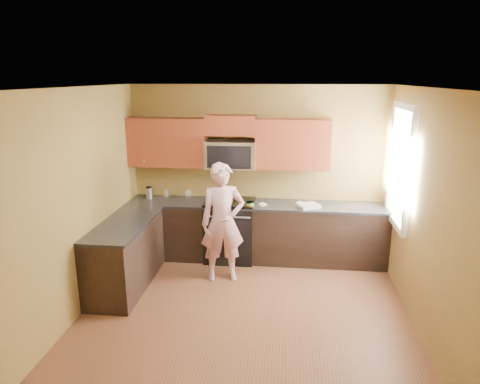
# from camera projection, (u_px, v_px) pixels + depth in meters

# --- Properties ---
(floor) EXTENTS (4.00, 4.00, 0.00)m
(floor) POSITION_uv_depth(u_px,v_px,m) (245.00, 315.00, 5.26)
(floor) COLOR brown
(floor) RESTS_ON ground
(ceiling) EXTENTS (4.00, 4.00, 0.00)m
(ceiling) POSITION_uv_depth(u_px,v_px,m) (245.00, 88.00, 4.56)
(ceiling) COLOR white
(ceiling) RESTS_ON ground
(wall_back) EXTENTS (4.00, 0.00, 4.00)m
(wall_back) POSITION_uv_depth(u_px,v_px,m) (257.00, 172.00, 6.83)
(wall_back) COLOR brown
(wall_back) RESTS_ON ground
(wall_front) EXTENTS (4.00, 0.00, 4.00)m
(wall_front) POSITION_uv_depth(u_px,v_px,m) (216.00, 295.00, 2.99)
(wall_front) COLOR brown
(wall_front) RESTS_ON ground
(wall_left) EXTENTS (0.00, 4.00, 4.00)m
(wall_left) POSITION_uv_depth(u_px,v_px,m) (78.00, 204.00, 5.12)
(wall_left) COLOR brown
(wall_left) RESTS_ON ground
(wall_right) EXTENTS (0.00, 4.00, 4.00)m
(wall_right) POSITION_uv_depth(u_px,v_px,m) (427.00, 215.00, 4.70)
(wall_right) COLOR brown
(wall_right) RESTS_ON ground
(cabinet_back_run) EXTENTS (4.00, 0.60, 0.88)m
(cabinet_back_run) POSITION_uv_depth(u_px,v_px,m) (255.00, 232.00, 6.78)
(cabinet_back_run) COLOR black
(cabinet_back_run) RESTS_ON floor
(cabinet_left_run) EXTENTS (0.60, 1.60, 0.88)m
(cabinet_left_run) POSITION_uv_depth(u_px,v_px,m) (126.00, 256.00, 5.91)
(cabinet_left_run) COLOR black
(cabinet_left_run) RESTS_ON floor
(countertop_back) EXTENTS (4.00, 0.62, 0.04)m
(countertop_back) POSITION_uv_depth(u_px,v_px,m) (256.00, 205.00, 6.65)
(countertop_back) COLOR black
(countertop_back) RESTS_ON cabinet_back_run
(countertop_left) EXTENTS (0.62, 1.60, 0.04)m
(countertop_left) POSITION_uv_depth(u_px,v_px,m) (124.00, 224.00, 5.78)
(countertop_left) COLOR black
(countertop_left) RESTS_ON cabinet_left_run
(stove) EXTENTS (0.76, 0.65, 0.95)m
(stove) POSITION_uv_depth(u_px,v_px,m) (230.00, 230.00, 6.79)
(stove) COLOR black
(stove) RESTS_ON floor
(microwave) EXTENTS (0.76, 0.40, 0.42)m
(microwave) POSITION_uv_depth(u_px,v_px,m) (231.00, 168.00, 6.66)
(microwave) COLOR silver
(microwave) RESTS_ON wall_back
(upper_cab_left) EXTENTS (1.22, 0.33, 0.75)m
(upper_cab_left) POSITION_uv_depth(u_px,v_px,m) (169.00, 166.00, 6.79)
(upper_cab_left) COLOR maroon
(upper_cab_left) RESTS_ON wall_back
(upper_cab_right) EXTENTS (1.12, 0.33, 0.75)m
(upper_cab_right) POSITION_uv_depth(u_px,v_px,m) (292.00, 169.00, 6.59)
(upper_cab_right) COLOR maroon
(upper_cab_right) RESTS_ON wall_back
(upper_cab_over_mw) EXTENTS (0.76, 0.33, 0.30)m
(upper_cab_over_mw) POSITION_uv_depth(u_px,v_px,m) (231.00, 125.00, 6.52)
(upper_cab_over_mw) COLOR maroon
(upper_cab_over_mw) RESTS_ON wall_back
(window) EXTENTS (0.06, 1.06, 1.66)m
(window) POSITION_uv_depth(u_px,v_px,m) (401.00, 166.00, 5.78)
(window) COLOR white
(window) RESTS_ON wall_right
(woman) EXTENTS (0.70, 0.55, 1.68)m
(woman) POSITION_uv_depth(u_px,v_px,m) (223.00, 222.00, 6.02)
(woman) COLOR #D76B85
(woman) RESTS_ON floor
(frying_pan) EXTENTS (0.38, 0.51, 0.06)m
(frying_pan) POSITION_uv_depth(u_px,v_px,m) (220.00, 205.00, 6.43)
(frying_pan) COLOR black
(frying_pan) RESTS_ON stove
(butter_tub) EXTENTS (0.16, 0.16, 0.09)m
(butter_tub) POSITION_uv_depth(u_px,v_px,m) (250.00, 207.00, 6.47)
(butter_tub) COLOR gold
(butter_tub) RESTS_ON countertop_back
(toast_slice) EXTENTS (0.14, 0.14, 0.01)m
(toast_slice) POSITION_uv_depth(u_px,v_px,m) (263.00, 205.00, 6.54)
(toast_slice) COLOR #B27F47
(toast_slice) RESTS_ON countertop_back
(napkin_a) EXTENTS (0.13, 0.14, 0.06)m
(napkin_a) POSITION_uv_depth(u_px,v_px,m) (262.00, 205.00, 6.48)
(napkin_a) COLOR silver
(napkin_a) RESTS_ON countertop_back
(napkin_b) EXTENTS (0.14, 0.15, 0.07)m
(napkin_b) POSITION_uv_depth(u_px,v_px,m) (300.00, 204.00, 6.52)
(napkin_b) COLOR silver
(napkin_b) RESTS_ON countertop_back
(dish_towel) EXTENTS (0.38, 0.35, 0.05)m
(dish_towel) POSITION_uv_depth(u_px,v_px,m) (308.00, 206.00, 6.44)
(dish_towel) COLOR silver
(dish_towel) RESTS_ON countertop_back
(travel_mug) EXTENTS (0.11, 0.11, 0.20)m
(travel_mug) POSITION_uv_depth(u_px,v_px,m) (149.00, 199.00, 6.90)
(travel_mug) COLOR silver
(travel_mug) RESTS_ON countertop_back
(glass_a) EXTENTS (0.08, 0.08, 0.12)m
(glass_a) POSITION_uv_depth(u_px,v_px,m) (166.00, 194.00, 6.97)
(glass_a) COLOR silver
(glass_a) RESTS_ON countertop_back
(glass_b) EXTENTS (0.09, 0.09, 0.12)m
(glass_b) POSITION_uv_depth(u_px,v_px,m) (189.00, 194.00, 6.97)
(glass_b) COLOR silver
(glass_b) RESTS_ON countertop_back
(glass_c) EXTENTS (0.08, 0.08, 0.12)m
(glass_c) POSITION_uv_depth(u_px,v_px,m) (187.00, 195.00, 6.91)
(glass_c) COLOR silver
(glass_c) RESTS_ON countertop_back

